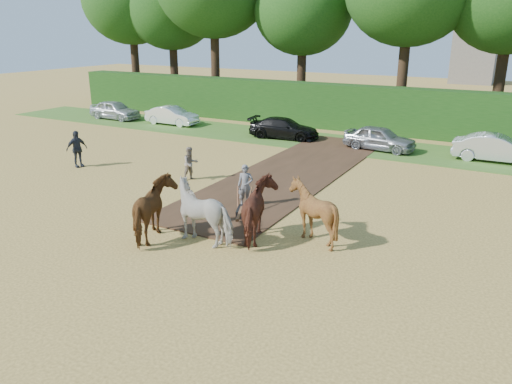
{
  "coord_description": "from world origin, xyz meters",
  "views": [
    {
      "loc": [
        11.09,
        -14.01,
        6.63
      ],
      "look_at": [
        3.45,
        -0.16,
        1.4
      ],
      "focal_mm": 35.0,
      "sensor_mm": 36.0,
      "label": 1
    }
  ],
  "objects_px": {
    "plough_team": "(234,210)",
    "spectator_near": "(190,164)",
    "parked_cars": "(272,126)",
    "spectator_far": "(77,149)"
  },
  "relations": [
    {
      "from": "plough_team",
      "to": "parked_cars",
      "type": "relative_size",
      "value": 0.22
    },
    {
      "from": "spectator_far",
      "to": "parked_cars",
      "type": "relative_size",
      "value": 0.06
    },
    {
      "from": "plough_team",
      "to": "spectator_near",
      "type": "bearing_deg",
      "value": 137.62
    },
    {
      "from": "spectator_far",
      "to": "spectator_near",
      "type": "bearing_deg",
      "value": -65.5
    },
    {
      "from": "spectator_near",
      "to": "spectator_far",
      "type": "bearing_deg",
      "value": 124.66
    },
    {
      "from": "spectator_far",
      "to": "plough_team",
      "type": "relative_size",
      "value": 0.28
    },
    {
      "from": "plough_team",
      "to": "parked_cars",
      "type": "bearing_deg",
      "value": 112.69
    },
    {
      "from": "parked_cars",
      "to": "spectator_near",
      "type": "bearing_deg",
      "value": -84.14
    },
    {
      "from": "spectator_near",
      "to": "parked_cars",
      "type": "distance_m",
      "value": 10.25
    },
    {
      "from": "spectator_near",
      "to": "parked_cars",
      "type": "xyz_separation_m",
      "value": [
        -1.05,
        10.2,
        -0.09
      ]
    }
  ]
}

